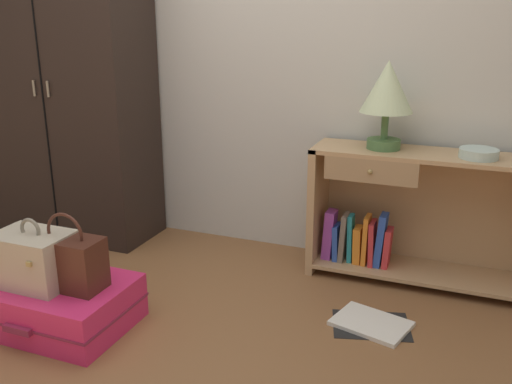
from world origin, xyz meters
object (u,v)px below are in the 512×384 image
at_px(bowl, 479,153).
at_px(handbag, 68,261).
at_px(wardrobe, 68,84).
at_px(train_case, 34,258).
at_px(suitcase_large, 57,303).
at_px(open_book_on_floor, 371,324).
at_px(bookshelf, 413,217).
at_px(table_lamp, 387,91).

relative_size(bowl, handbag, 0.53).
distance_m(wardrobe, train_case, 1.35).
height_order(train_case, handbag, handbag).
height_order(suitcase_large, train_case, train_case).
xyz_separation_m(handbag, open_book_on_floor, (1.24, 0.52, -0.32)).
distance_m(bowl, open_book_on_floor, 0.96).
height_order(bookshelf, open_book_on_floor, bookshelf).
xyz_separation_m(suitcase_large, train_case, (-0.07, -0.03, 0.23)).
distance_m(bowl, suitcase_large, 2.09).
bearing_deg(open_book_on_floor, train_case, -158.58).
distance_m(wardrobe, handbag, 1.41).
height_order(bookshelf, bowl, bowl).
bearing_deg(table_lamp, train_case, -139.90).
bearing_deg(table_lamp, bowl, -4.01).
bearing_deg(bowl, wardrobe, -179.30).
bearing_deg(handbag, wardrobe, 126.53).
height_order(wardrobe, suitcase_large, wardrobe).
bearing_deg(train_case, open_book_on_floor, 21.42).
bearing_deg(table_lamp, open_book_on_floor, -81.28).
bearing_deg(open_book_on_floor, table_lamp, 98.72).
bearing_deg(handbag, open_book_on_floor, 22.61).
xyz_separation_m(train_case, handbag, (0.16, 0.03, -0.00)).
bearing_deg(handbag, train_case, -168.55).
height_order(bowl, handbag, bowl).
distance_m(wardrobe, open_book_on_floor, 2.26).
distance_m(suitcase_large, open_book_on_floor, 1.43).
xyz_separation_m(suitcase_large, open_book_on_floor, (1.33, 0.51, -0.10)).
height_order(train_case, open_book_on_floor, train_case).
bearing_deg(bookshelf, open_book_on_floor, -98.97).
distance_m(suitcase_large, train_case, 0.24).
height_order(table_lamp, open_book_on_floor, table_lamp).
bearing_deg(train_case, table_lamp, 40.10).
bearing_deg(bowl, open_book_on_floor, -125.22).
height_order(bowl, train_case, bowl).
bearing_deg(handbag, suitcase_large, 178.47).
xyz_separation_m(bookshelf, open_book_on_floor, (-0.09, -0.57, -0.34)).
bearing_deg(bookshelf, handbag, -140.78).
height_order(wardrobe, bowl, wardrobe).
bearing_deg(table_lamp, handbag, -137.09).
bearing_deg(wardrobe, bowl, 0.70).
distance_m(table_lamp, bowl, 0.53).
distance_m(train_case, open_book_on_floor, 1.54).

